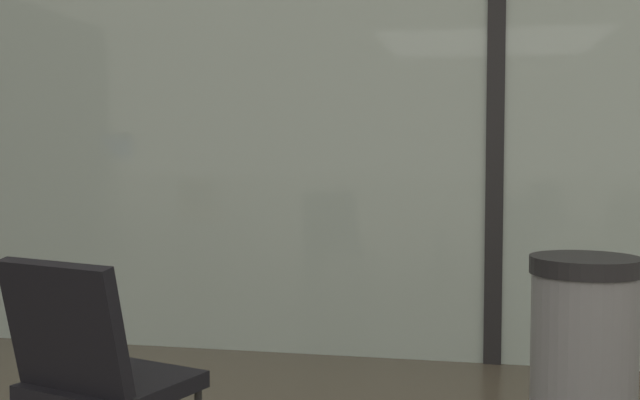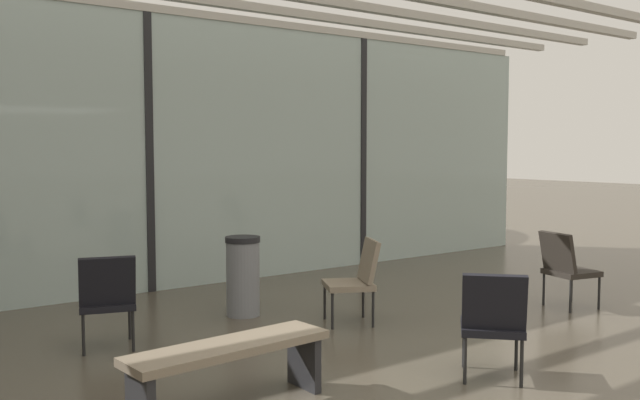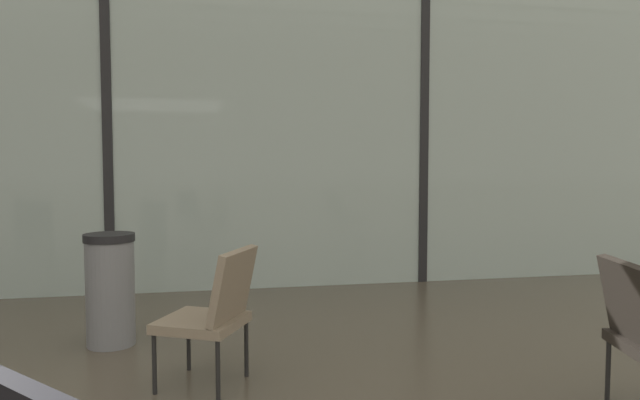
% 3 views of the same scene
% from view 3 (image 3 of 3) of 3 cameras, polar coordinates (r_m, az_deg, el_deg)
% --- Properties ---
extents(glass_curtain_wall, '(14.00, 0.08, 3.48)m').
position_cam_3_polar(glass_curtain_wall, '(6.44, -20.42, 6.54)').
color(glass_curtain_wall, '#A3B7B2').
rests_on(glass_curtain_wall, ground).
extents(window_mullion_1, '(0.10, 0.12, 3.48)m').
position_cam_3_polar(window_mullion_1, '(6.44, -20.42, 6.54)').
color(window_mullion_1, black).
rests_on(window_mullion_1, ground).
extents(window_mullion_2, '(0.10, 0.12, 3.48)m').
position_cam_3_polar(window_mullion_2, '(6.82, 10.22, 6.54)').
color(window_mullion_2, black).
rests_on(window_mullion_2, ground).
extents(parked_airplane, '(12.24, 4.53, 4.53)m').
position_cam_3_polar(parked_airplane, '(11.76, -14.17, 7.82)').
color(parked_airplane, silver).
rests_on(parked_airplane, ground).
extents(lounge_chair_3, '(0.68, 0.66, 0.87)m').
position_cam_3_polar(lounge_chair_3, '(3.66, -10.49, -10.62)').
color(lounge_chair_3, '#7F705B').
rests_on(lounge_chair_3, ground).
extents(trash_bin, '(0.38, 0.38, 0.86)m').
position_cam_3_polar(trash_bin, '(4.70, -20.21, -8.35)').
color(trash_bin, slate).
rests_on(trash_bin, ground).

